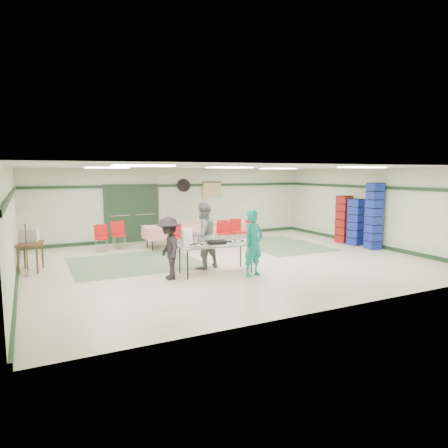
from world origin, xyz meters
name	(u,v)px	position (x,y,z in m)	size (l,w,h in m)	color
floor	(229,261)	(0.00, 0.00, 0.00)	(11.00, 11.00, 0.00)	beige
ceiling	(229,167)	(0.00, 0.00, 2.70)	(11.00, 11.00, 0.00)	white
wall_back	(176,204)	(0.00, 4.50, 1.35)	(11.00, 11.00, 0.00)	#B1BCA1
wall_front	(340,238)	(0.00, -4.50, 1.35)	(11.00, 11.00, 0.00)	#B1BCA1
wall_left	(11,226)	(-5.50, 0.00, 1.35)	(9.00, 9.00, 0.00)	#B1BCA1
wall_right	(371,207)	(5.50, 0.00, 1.35)	(9.00, 9.00, 0.00)	#B1BCA1
trim_back	(176,185)	(0.00, 4.47, 2.05)	(11.00, 0.06, 0.10)	#1C331F
baseboard_back	(177,237)	(0.00, 4.47, 0.06)	(11.00, 0.06, 0.12)	#1C331F
trim_left	(11,195)	(-5.47, 0.00, 2.05)	(9.00, 0.06, 0.10)	#1C331F
baseboard_left	(17,282)	(-5.47, 0.00, 0.06)	(9.00, 0.06, 0.12)	#1C331F
trim_right	(371,187)	(5.47, 0.00, 2.05)	(9.00, 0.06, 0.10)	#1C331F
baseboard_right	(368,244)	(5.47, 0.00, 0.06)	(9.00, 0.06, 0.12)	#1C331F
green_patch_a	(135,263)	(-2.50, 1.00, 0.00)	(3.50, 3.00, 0.01)	#5E7757
green_patch_b	(280,245)	(2.80, 1.50, 0.00)	(2.50, 3.50, 0.01)	#5E7757
double_door_left	(119,214)	(-2.20, 4.44, 1.05)	(0.90, 0.06, 2.10)	#989B98
double_door_right	(145,213)	(-1.25, 4.44, 1.05)	(0.90, 0.06, 2.10)	#989B98
door_frame	(132,214)	(-1.73, 4.42, 1.05)	(2.00, 0.03, 2.15)	#1C331F
wall_fan	(184,185)	(0.30, 4.44, 2.05)	(0.50, 0.50, 0.10)	black
scroll_banner	(212,190)	(1.50, 4.44, 1.85)	(0.80, 0.02, 0.60)	tan
serving_table	(216,245)	(-0.93, -1.07, 0.72)	(2.02, 0.91, 0.76)	#A6A6A1
sheet_tray_right	(233,242)	(-0.43, -1.08, 0.77)	(0.60, 0.46, 0.02)	silver
sheet_tray_mid	(210,243)	(-1.05, -1.00, 0.77)	(0.58, 0.44, 0.02)	silver
sheet_tray_left	(200,246)	(-1.42, -1.22, 0.77)	(0.62, 0.47, 0.02)	silver
baking_pan	(216,242)	(-0.94, -1.10, 0.80)	(0.50, 0.31, 0.08)	black
foam_box_stack	(187,238)	(-1.71, -1.06, 0.97)	(0.23, 0.21, 0.42)	white
volunteer_teal	(253,243)	(-0.22, -1.73, 0.82)	(0.60, 0.39, 1.64)	#148D83
volunteer_grey	(203,235)	(-1.02, -0.46, 0.89)	(0.86, 0.67, 1.78)	gray
volunteer_dark	(169,248)	(-2.18, -1.09, 0.75)	(0.97, 0.56, 1.51)	black
dining_table_a	(230,227)	(1.44, 2.74, 0.57)	(2.00, 1.01, 0.77)	red
dining_table_b	(173,231)	(-0.76, 2.74, 0.57)	(1.95, 0.88, 0.77)	red
chair_a	(236,229)	(1.39, 2.18, 0.57)	(0.47, 0.47, 0.93)	#AC130D
chair_b	(223,230)	(0.88, 2.17, 0.55)	(0.52, 0.52, 0.90)	#AC130D
chair_c	(251,229)	(1.96, 2.16, 0.52)	(0.52, 0.52, 0.85)	#AC130D
chair_d	(178,235)	(-0.79, 2.17, 0.51)	(0.45, 0.45, 0.84)	#AC130D
chair_loose_a	(118,232)	(-2.49, 3.23, 0.57)	(0.44, 0.44, 0.93)	#AC130D
chair_loose_b	(101,235)	(-3.08, 3.02, 0.54)	(0.46, 0.46, 0.88)	#AC130D
crate_stack_blue_a	(374,216)	(5.15, -0.49, 1.11)	(0.43, 0.43, 2.21)	#192A98
crate_stack_red	(344,219)	(5.15, 0.91, 0.86)	(0.44, 0.44, 1.71)	maroon
crate_stack_blue_b	(355,222)	(5.15, 0.33, 0.82)	(0.42, 0.42, 1.64)	#192A98
printer_table	(30,247)	(-5.15, 1.23, 0.63)	(0.72, 0.95, 0.74)	brown
office_printer	(29,235)	(-5.15, 1.53, 0.92)	(0.43, 0.38, 0.34)	#A6A5A1
broom	(27,249)	(-5.23, 0.81, 0.67)	(0.03, 0.03, 1.28)	brown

